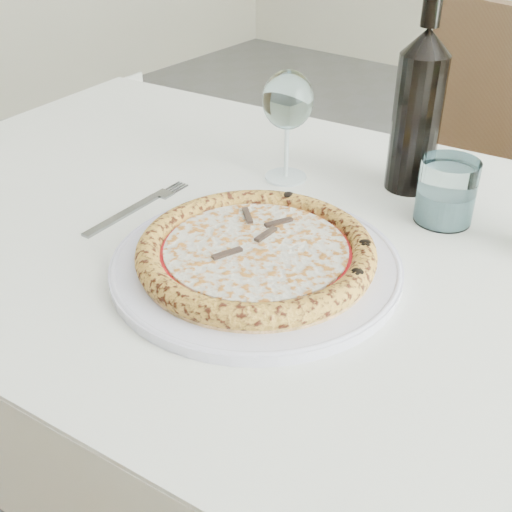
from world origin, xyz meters
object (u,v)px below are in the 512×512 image
object	(u,v)px
chair_far	(454,186)
wine_glass	(288,103)
dining_table	(298,291)
plate	(256,263)
tumbler	(446,195)
pizza	(256,252)
wine_bottle	(418,110)

from	to	relation	value
chair_far	wine_glass	xyz separation A→B (m)	(-0.07, -0.59, 0.35)
dining_table	chair_far	world-z (taller)	chair_far
dining_table	plate	world-z (taller)	plate
plate	tumbler	size ratio (longest dim) A/B	4.00
plate	pizza	distance (m)	0.02
dining_table	tumbler	bearing A→B (deg)	51.42
chair_far	pizza	world-z (taller)	chair_far
plate	wine_bottle	world-z (taller)	wine_bottle
chair_far	pizza	xyz separation A→B (m)	(0.06, -0.83, 0.25)
pizza	plate	bearing A→B (deg)	-19.36
plate	tumbler	distance (m)	0.30
dining_table	wine_glass	xyz separation A→B (m)	(-0.13, 0.14, 0.22)
wine_glass	pizza	bearing A→B (deg)	-62.35
chair_far	tumbler	xyz separation A→B (m)	(0.19, -0.57, 0.26)
pizza	wine_glass	size ratio (longest dim) A/B	1.71
chair_far	pizza	distance (m)	0.87
chair_far	tumbler	distance (m)	0.65
pizza	tumbler	bearing A→B (deg)	63.58
wine_glass	dining_table	bearing A→B (deg)	-48.09
chair_far	tumbler	size ratio (longest dim) A/B	10.16
dining_table	wine_bottle	size ratio (longest dim) A/B	5.09
dining_table	chair_far	xyz separation A→B (m)	(-0.06, 0.73, -0.13)
pizza	dining_table	bearing A→B (deg)	89.99
wine_bottle	pizza	bearing A→B (deg)	-97.56
dining_table	wine_bottle	xyz separation A→B (m)	(0.04, 0.23, 0.22)
wine_glass	tumbler	xyz separation A→B (m)	(0.26, 0.02, -0.09)
wine_glass	chair_far	bearing A→B (deg)	83.20
dining_table	wine_bottle	bearing A→B (deg)	79.24
dining_table	pizza	bearing A→B (deg)	-90.01
wine_glass	wine_bottle	world-z (taller)	wine_bottle
plate	wine_bottle	xyz separation A→B (m)	(0.04, 0.33, 0.12)
plate	wine_glass	size ratio (longest dim) A/B	2.09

